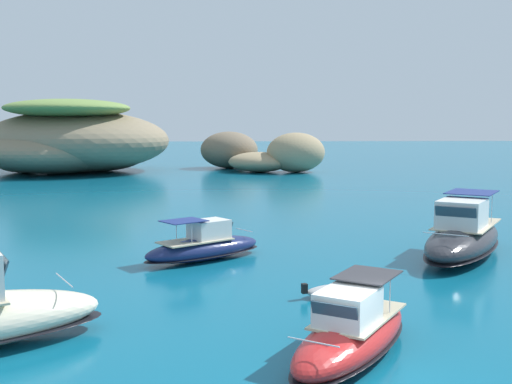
{
  "coord_description": "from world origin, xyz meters",
  "views": [
    {
      "loc": [
        -3.48,
        -15.13,
        6.43
      ],
      "look_at": [
        -1.99,
        16.74,
        2.87
      ],
      "focal_mm": 43.8,
      "sensor_mm": 36.0,
      "label": 1
    }
  ],
  "objects_px": {
    "islet_large": "(72,143)",
    "motorboat_navy": "(204,247)",
    "islet_small": "(258,153)",
    "motorboat_red": "(352,333)",
    "motorboat_charcoal": "(463,237)",
    "dinghy_tender": "(339,290)"
  },
  "relations": [
    {
      "from": "motorboat_navy",
      "to": "motorboat_charcoal",
      "type": "height_order",
      "value": "motorboat_charcoal"
    },
    {
      "from": "motorboat_navy",
      "to": "motorboat_charcoal",
      "type": "relative_size",
      "value": 0.65
    },
    {
      "from": "motorboat_charcoal",
      "to": "islet_small",
      "type": "bearing_deg",
      "value": 97.4
    },
    {
      "from": "islet_small",
      "to": "dinghy_tender",
      "type": "relative_size",
      "value": 6.79
    },
    {
      "from": "islet_large",
      "to": "motorboat_navy",
      "type": "bearing_deg",
      "value": -70.49
    },
    {
      "from": "motorboat_charcoal",
      "to": "motorboat_red",
      "type": "relative_size",
      "value": 1.44
    },
    {
      "from": "dinghy_tender",
      "to": "motorboat_charcoal",
      "type": "bearing_deg",
      "value": 42.58
    },
    {
      "from": "islet_large",
      "to": "islet_small",
      "type": "distance_m",
      "value": 24.41
    },
    {
      "from": "islet_large",
      "to": "motorboat_red",
      "type": "xyz_separation_m",
      "value": [
        23.54,
        -66.21,
        -3.12
      ]
    },
    {
      "from": "islet_large",
      "to": "dinghy_tender",
      "type": "bearing_deg",
      "value": -68.03
    },
    {
      "from": "islet_small",
      "to": "dinghy_tender",
      "type": "distance_m",
      "value": 61.63
    },
    {
      "from": "motorboat_navy",
      "to": "motorboat_red",
      "type": "distance_m",
      "value": 13.22
    },
    {
      "from": "motorboat_red",
      "to": "dinghy_tender",
      "type": "relative_size",
      "value": 2.31
    },
    {
      "from": "islet_small",
      "to": "motorboat_red",
      "type": "height_order",
      "value": "islet_small"
    },
    {
      "from": "motorboat_red",
      "to": "dinghy_tender",
      "type": "bearing_deg",
      "value": 82.88
    },
    {
      "from": "islet_small",
      "to": "motorboat_charcoal",
      "type": "bearing_deg",
      "value": -82.6
    },
    {
      "from": "islet_large",
      "to": "motorboat_navy",
      "type": "xyz_separation_m",
      "value": [
        19.05,
        -53.78,
        -3.15
      ]
    },
    {
      "from": "islet_small",
      "to": "motorboat_navy",
      "type": "height_order",
      "value": "islet_small"
    },
    {
      "from": "motorboat_charcoal",
      "to": "dinghy_tender",
      "type": "xyz_separation_m",
      "value": [
        -7.18,
        -6.59,
        -0.72
      ]
    },
    {
      "from": "islet_large",
      "to": "motorboat_red",
      "type": "height_order",
      "value": "islet_large"
    },
    {
      "from": "islet_large",
      "to": "motorboat_charcoal",
      "type": "bearing_deg",
      "value": -59.6
    },
    {
      "from": "islet_large",
      "to": "motorboat_navy",
      "type": "relative_size",
      "value": 5.6
    }
  ]
}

